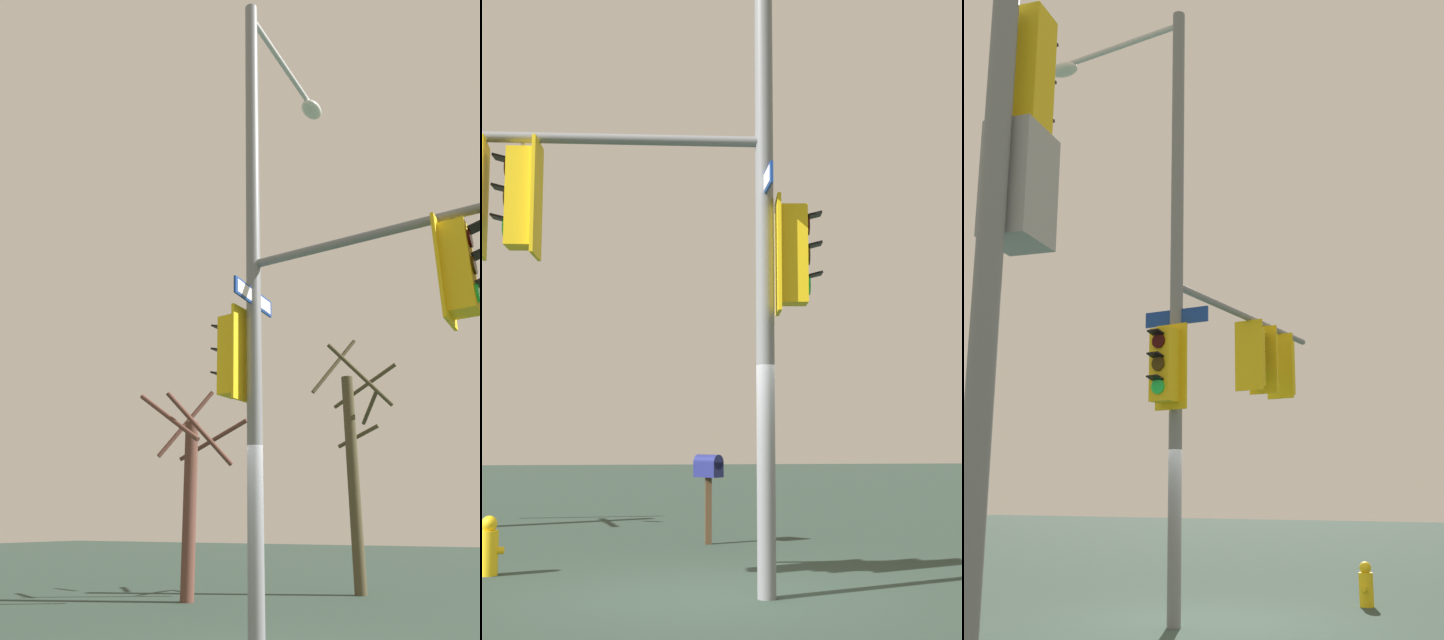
{
  "view_description": "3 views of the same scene",
  "coord_description": "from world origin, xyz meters",
  "views": [
    {
      "loc": [
        -2.74,
        6.34,
        1.56
      ],
      "look_at": [
        0.52,
        0.12,
        4.09
      ],
      "focal_mm": 31.85,
      "sensor_mm": 36.0,
      "label": 1
    },
    {
      "loc": [
        -1.05,
        -9.9,
        1.76
      ],
      "look_at": [
        0.03,
        -0.06,
        3.01
      ],
      "focal_mm": 50.12,
      "sensor_mm": 36.0,
      "label": 2
    },
    {
      "loc": [
        10.36,
        5.25,
        1.88
      ],
      "look_at": [
        0.55,
        0.29,
        4.42
      ],
      "focal_mm": 41.92,
      "sensor_mm": 36.0,
      "label": 3
    }
  ],
  "objects": [
    {
      "name": "bare_tree_across_street",
      "position": [
        4.44,
        -4.93,
        2.28
      ],
      "size": [
        2.1,
        2.14,
        4.73
      ],
      "color": "brown",
      "rests_on": "ground"
    },
    {
      "name": "bare_tree_corner",
      "position": [
        1.5,
        -7.89,
        3.01
      ],
      "size": [
        2.22,
        2.39,
        6.5
      ],
      "color": "#49412A",
      "rests_on": "ground"
    },
    {
      "name": "main_signal_pole_assembly",
      "position": [
        -0.96,
        -0.27,
        4.81
      ],
      "size": [
        5.82,
        3.38,
        9.86
      ],
      "rotation": [
        0.0,
        0.0,
        3.09
      ],
      "color": "slate",
      "rests_on": "ground"
    }
  ]
}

